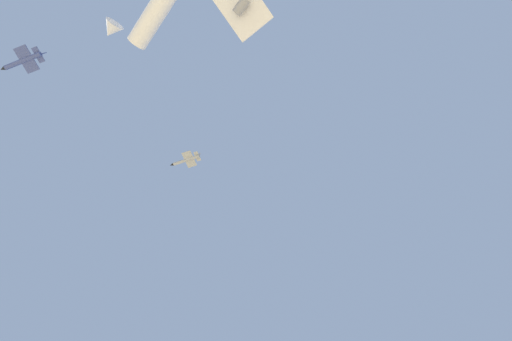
% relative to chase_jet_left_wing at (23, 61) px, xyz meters
% --- Properties ---
extents(chase_jet_left_wing, '(14.94, 9.42, 4.00)m').
position_rel_chase_jet_left_wing_xyz_m(chase_jet_left_wing, '(0.00, 0.00, 0.00)').
color(chase_jet_left_wing, '#38478C').
extents(chase_jet_trailing, '(14.95, 9.40, 4.00)m').
position_rel_chase_jet_left_wing_xyz_m(chase_jet_trailing, '(4.03, -64.04, 34.16)').
color(chase_jet_trailing, '#999EA3').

